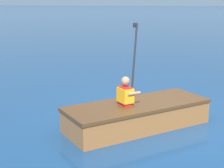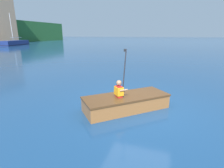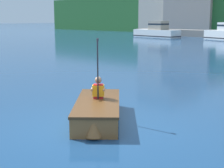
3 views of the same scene
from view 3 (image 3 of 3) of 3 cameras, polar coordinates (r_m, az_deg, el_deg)
The scene contains 5 objects.
ground_plane at distance 8.03m, azimuth -2.73°, elevation -6.96°, with size 300.00×300.00×0.00m, color navy.
waterfront_office_block_center at distance 61.62m, azimuth 15.05°, elevation 12.23°, with size 8.92×11.86×8.61m.
moored_boat_dock_center_far at distance 46.23m, azimuth 7.47°, elevation 8.65°, with size 6.72×2.60×2.14m.
rowboat_foreground at distance 8.37m, azimuth -2.40°, elevation -4.29°, with size 2.69×2.78×0.48m.
person_paddler at distance 8.56m, azimuth -2.30°, elevation -0.68°, with size 0.46×0.46×1.52m.
Camera 3 is at (5.59, -5.22, 2.46)m, focal length 55.00 mm.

